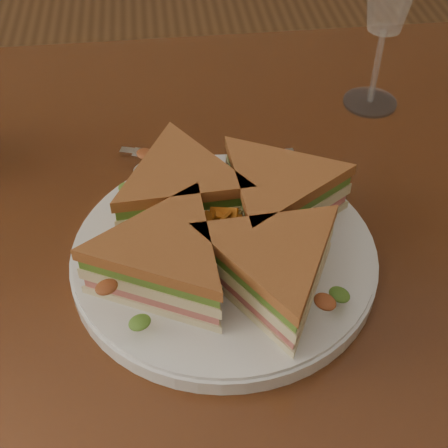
% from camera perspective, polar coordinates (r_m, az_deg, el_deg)
% --- Properties ---
extents(table, '(1.20, 0.80, 0.75)m').
position_cam_1_polar(table, '(0.70, -4.04, -6.25)').
color(table, '#3A1B0D').
rests_on(table, ground).
extents(plate, '(0.29, 0.29, 0.02)m').
position_cam_1_polar(plate, '(0.59, 0.00, -2.93)').
color(plate, white).
rests_on(plate, table).
extents(sandwich_wedges, '(0.31, 0.31, 0.06)m').
position_cam_1_polar(sandwich_wedges, '(0.56, 0.00, -0.37)').
color(sandwich_wedges, beige).
rests_on(sandwich_wedges, plate).
extents(crisps_mound, '(0.09, 0.09, 0.05)m').
position_cam_1_polar(crisps_mound, '(0.56, 0.00, -0.65)').
color(crisps_mound, '#B55E17').
rests_on(crisps_mound, plate).
extents(spoon, '(0.18, 0.04, 0.01)m').
position_cam_1_polar(spoon, '(0.69, -4.48, 5.14)').
color(spoon, silver).
rests_on(spoon, table).
extents(knife, '(0.21, 0.08, 0.00)m').
position_cam_1_polar(knife, '(0.70, -1.59, 5.67)').
color(knife, silver).
rests_on(knife, table).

